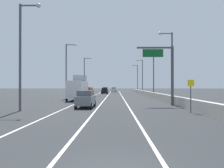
# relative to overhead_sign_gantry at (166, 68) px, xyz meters

# --- Properties ---
(ground_plane) EXTENTS (320.00, 320.00, 0.00)m
(ground_plane) POSITION_rel_overhead_sign_gantry_xyz_m (-6.44, 40.13, -4.73)
(ground_plane) COLOR #26282B
(lane_stripe_left) EXTENTS (0.16, 130.00, 0.00)m
(lane_stripe_left) POSITION_rel_overhead_sign_gantry_xyz_m (-11.94, 31.13, -4.73)
(lane_stripe_left) COLOR silver
(lane_stripe_left) RESTS_ON ground_plane
(lane_stripe_center) EXTENTS (0.16, 130.00, 0.00)m
(lane_stripe_center) POSITION_rel_overhead_sign_gantry_xyz_m (-8.44, 31.13, -4.73)
(lane_stripe_center) COLOR silver
(lane_stripe_center) RESTS_ON ground_plane
(lane_stripe_right) EXTENTS (0.16, 130.00, 0.00)m
(lane_stripe_right) POSITION_rel_overhead_sign_gantry_xyz_m (-4.94, 31.13, -4.73)
(lane_stripe_right) COLOR silver
(lane_stripe_right) RESTS_ON ground_plane
(jersey_barrier_right) EXTENTS (0.60, 120.00, 1.10)m
(jersey_barrier_right) POSITION_rel_overhead_sign_gantry_xyz_m (1.34, 16.13, -4.18)
(jersey_barrier_right) COLOR #B2ADA3
(jersey_barrier_right) RESTS_ON ground_plane
(overhead_sign_gantry) EXTENTS (4.68, 0.36, 7.50)m
(overhead_sign_gantry) POSITION_rel_overhead_sign_gantry_xyz_m (0.00, 0.00, 0.00)
(overhead_sign_gantry) COLOR #47474C
(overhead_sign_gantry) RESTS_ON ground_plane
(speed_advisory_sign) EXTENTS (0.60, 0.11, 3.00)m
(speed_advisory_sign) POSITION_rel_overhead_sign_gantry_xyz_m (0.44, -8.48, -2.96)
(speed_advisory_sign) COLOR #4C4C51
(speed_advisory_sign) RESTS_ON ground_plane
(lamp_post_right_second) EXTENTS (2.14, 0.44, 10.54)m
(lamp_post_right_second) POSITION_rel_overhead_sign_gantry_xyz_m (1.77, 5.68, 1.30)
(lamp_post_right_second) COLOR #4C4C51
(lamp_post_right_second) RESTS_ON ground_plane
(lamp_post_right_third) EXTENTS (2.14, 0.44, 10.54)m
(lamp_post_right_third) POSITION_rel_overhead_sign_gantry_xyz_m (1.96, 24.63, 1.30)
(lamp_post_right_third) COLOR #4C4C51
(lamp_post_right_third) RESTS_ON ground_plane
(lamp_post_right_fourth) EXTENTS (2.14, 0.44, 10.54)m
(lamp_post_right_fourth) POSITION_rel_overhead_sign_gantry_xyz_m (1.51, 43.58, 1.30)
(lamp_post_right_fourth) COLOR #4C4C51
(lamp_post_right_fourth) RESTS_ON ground_plane
(lamp_post_right_fifth) EXTENTS (2.14, 0.44, 10.54)m
(lamp_post_right_fifth) POSITION_rel_overhead_sign_gantry_xyz_m (1.71, 62.54, 1.30)
(lamp_post_right_fifth) COLOR #4C4C51
(lamp_post_right_fifth) RESTS_ON ground_plane
(lamp_post_left_near) EXTENTS (2.14, 0.44, 10.54)m
(lamp_post_left_near) POSITION_rel_overhead_sign_gantry_xyz_m (-15.54, -7.28, 1.30)
(lamp_post_left_near) COLOR #4C4C51
(lamp_post_left_near) RESTS_ON ground_plane
(lamp_post_left_mid) EXTENTS (2.14, 0.44, 10.54)m
(lamp_post_left_mid) POSITION_rel_overhead_sign_gantry_xyz_m (-15.67, 15.47, 1.30)
(lamp_post_left_mid) COLOR #4C4C51
(lamp_post_left_mid) RESTS_ON ground_plane
(lamp_post_left_far) EXTENTS (2.14, 0.44, 10.54)m
(lamp_post_left_far) POSITION_rel_overhead_sign_gantry_xyz_m (-15.15, 38.21, 1.30)
(lamp_post_left_far) COLOR #4C4C51
(lamp_post_left_far) RESTS_ON ground_plane
(car_gray_0) EXTENTS (1.94, 4.44, 1.94)m
(car_gray_0) POSITION_rel_overhead_sign_gantry_xyz_m (-9.81, -3.73, -3.76)
(car_gray_0) COLOR slate
(car_gray_0) RESTS_ON ground_plane
(car_silver_1) EXTENTS (1.98, 4.35, 1.91)m
(car_silver_1) POSITION_rel_overhead_sign_gantry_xyz_m (-7.14, 64.70, -3.77)
(car_silver_1) COLOR #B7B7BC
(car_silver_1) RESTS_ON ground_plane
(car_red_2) EXTENTS (1.87, 4.05, 2.15)m
(car_red_2) POSITION_rel_overhead_sign_gantry_xyz_m (-12.72, 21.41, -3.66)
(car_red_2) COLOR red
(car_red_2) RESTS_ON ground_plane
(car_yellow_3) EXTENTS (1.95, 4.23, 2.07)m
(car_yellow_3) POSITION_rel_overhead_sign_gantry_xyz_m (-12.79, 27.78, -3.70)
(car_yellow_3) COLOR gold
(car_yellow_3) RESTS_ON ground_plane
(car_black_4) EXTENTS (2.03, 4.30, 1.86)m
(car_black_4) POSITION_rel_overhead_sign_gantry_xyz_m (-9.82, 44.21, -3.80)
(car_black_4) COLOR black
(car_black_4) RESTS_ON ground_plane
(car_green_5) EXTENTS (1.85, 4.77, 2.00)m
(car_green_5) POSITION_rel_overhead_sign_gantry_xyz_m (-9.96, 51.65, -3.73)
(car_green_5) COLOR #196033
(car_green_5) RESTS_ON ground_plane
(box_truck) EXTENTS (2.49, 9.65, 4.36)m
(box_truck) POSITION_rel_overhead_sign_gantry_xyz_m (-12.89, 10.84, -2.73)
(box_truck) COLOR silver
(box_truck) RESTS_ON ground_plane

